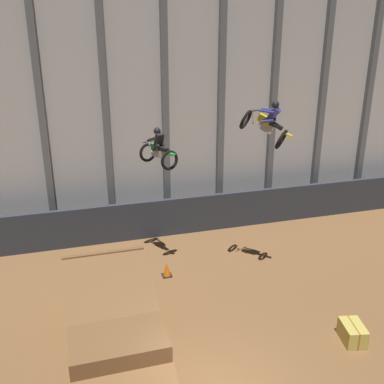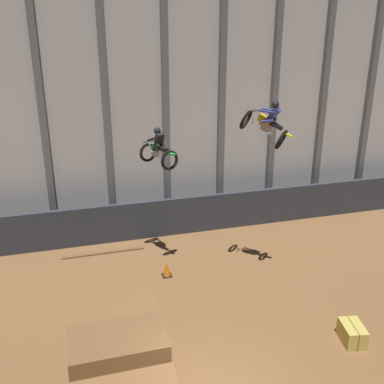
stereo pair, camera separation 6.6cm
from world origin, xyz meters
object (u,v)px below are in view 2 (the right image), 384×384
rider_bike_left_air (158,150)px  rider_bike_right_air (267,124)px  traffic_cone_near_ramp (167,269)px  dirt_ramp (112,316)px  hay_bale_trackside (352,333)px

rider_bike_left_air → rider_bike_right_air: rider_bike_right_air is taller
rider_bike_right_air → traffic_cone_near_ramp: 6.42m
dirt_ramp → rider_bike_left_air: 6.16m
traffic_cone_near_ramp → rider_bike_right_air: bearing=-9.9°
rider_bike_left_air → traffic_cone_near_ramp: (-0.07, -1.28, -4.23)m
dirt_ramp → hay_bale_trackside: dirt_ramp is taller
rider_bike_left_air → rider_bike_right_air: size_ratio=1.02×
rider_bike_left_air → rider_bike_right_air: 4.03m
rider_bike_right_air → traffic_cone_near_ramp: (-3.43, 0.60, -5.39)m
dirt_ramp → traffic_cone_near_ramp: 3.77m
hay_bale_trackside → rider_bike_right_air: bearing=102.7°
rider_bike_right_air → hay_bale_trackside: rider_bike_right_air is taller
rider_bike_right_air → hay_bale_trackside: size_ratio=1.73×
rider_bike_left_air → hay_bale_trackside: size_ratio=1.76×
traffic_cone_near_ramp → dirt_ramp: bearing=-128.5°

